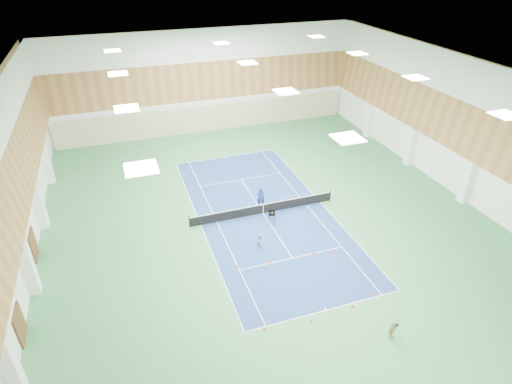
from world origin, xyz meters
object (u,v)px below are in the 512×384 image
at_px(tennis_net, 263,208).
at_px(child_apron, 392,330).
at_px(coach, 261,197).
at_px(ball_cart, 272,216).
at_px(child_court, 260,241).

relative_size(tennis_net, child_apron, 10.36).
xyz_separation_m(coach, ball_cart, (0.09, -2.51, -0.47)).
relative_size(coach, ball_cart, 1.97).
bearing_deg(coach, child_apron, 111.87).
distance_m(coach, ball_cart, 2.55).
xyz_separation_m(child_court, child_apron, (4.45, -10.66, 0.02)).
xyz_separation_m(child_apron, ball_cart, (-2.34, 13.74, -0.13)).
height_order(coach, ball_cart, coach).
xyz_separation_m(coach, child_apron, (2.43, -16.24, -0.34)).
distance_m(coach, child_court, 5.95).
relative_size(child_court, child_apron, 0.97).
height_order(coach, child_apron, coach).
relative_size(coach, child_court, 1.61).
distance_m(tennis_net, coach, 1.26).
bearing_deg(coach, tennis_net, 94.63).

